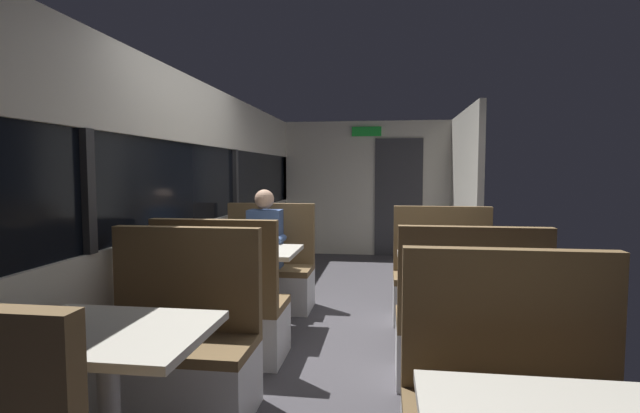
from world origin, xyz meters
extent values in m
cube|color=#423F44|center=(0.00, 0.00, -0.01)|extent=(3.30, 9.20, 0.02)
cube|color=beige|center=(-1.45, 0.00, 0.47)|extent=(0.08, 8.40, 0.95)
cube|color=beige|center=(-1.45, 0.00, 2.00)|extent=(0.08, 8.40, 0.60)
cube|color=black|center=(-1.46, 0.00, 1.32)|extent=(0.03, 8.40, 0.75)
cube|color=#2D2D30|center=(-1.43, -1.40, 1.32)|extent=(0.06, 0.08, 0.75)
cube|color=#2D2D30|center=(-1.43, 1.40, 1.32)|extent=(0.06, 0.08, 0.75)
cube|color=#2D2D30|center=(-1.43, 4.20, 1.32)|extent=(0.06, 0.08, 0.75)
cube|color=beige|center=(0.00, 4.20, 1.15)|extent=(2.90, 0.08, 2.30)
cube|color=#333338|center=(0.55, 4.15, 1.00)|extent=(0.80, 0.04, 2.00)
cube|color=green|center=(0.00, 4.14, 2.12)|extent=(0.50, 0.03, 0.16)
cube|color=beige|center=(1.45, 3.00, 1.15)|extent=(0.08, 2.40, 2.30)
cylinder|color=#9E9EA3|center=(-0.89, -2.09, 0.35)|extent=(0.10, 0.10, 0.70)
cube|color=beige|center=(-0.89, -2.09, 0.72)|extent=(0.90, 0.70, 0.04)
cube|color=silver|center=(-0.89, -1.43, 0.20)|extent=(0.95, 0.50, 0.39)
cube|color=brown|center=(-0.89, -1.43, 0.42)|extent=(0.95, 0.50, 0.06)
cube|color=brown|center=(-0.89, -1.22, 0.78)|extent=(0.95, 0.08, 0.65)
cylinder|color=#9E9EA3|center=(-0.89, 0.12, 0.35)|extent=(0.10, 0.10, 0.70)
cube|color=beige|center=(-0.89, 0.12, 0.72)|extent=(0.90, 0.70, 0.04)
cube|color=silver|center=(-0.89, -0.54, 0.20)|extent=(0.95, 0.50, 0.39)
cube|color=brown|center=(-0.89, -0.54, 0.42)|extent=(0.95, 0.50, 0.06)
cube|color=brown|center=(-0.89, -0.75, 0.78)|extent=(0.95, 0.08, 0.65)
cube|color=silver|center=(-0.89, 0.78, 0.20)|extent=(0.95, 0.50, 0.39)
cube|color=brown|center=(-0.89, 0.78, 0.42)|extent=(0.95, 0.50, 0.06)
cube|color=brown|center=(-0.89, 0.99, 0.78)|extent=(0.95, 0.08, 0.65)
cube|color=brown|center=(0.89, -1.82, 0.78)|extent=(0.95, 0.08, 0.65)
cylinder|color=#9E9EA3|center=(0.89, -0.08, 0.35)|extent=(0.10, 0.10, 0.70)
cube|color=beige|center=(0.89, -0.08, 0.72)|extent=(0.90, 0.70, 0.04)
cube|color=silver|center=(0.89, -0.74, 0.20)|extent=(0.95, 0.50, 0.39)
cube|color=brown|center=(0.89, -0.74, 0.42)|extent=(0.95, 0.50, 0.06)
cube|color=brown|center=(0.89, -0.95, 0.78)|extent=(0.95, 0.08, 0.65)
cube|color=silver|center=(0.89, 0.58, 0.20)|extent=(0.95, 0.50, 0.39)
cube|color=brown|center=(0.89, 0.58, 0.42)|extent=(0.95, 0.50, 0.06)
cube|color=brown|center=(0.89, 0.79, 0.78)|extent=(0.95, 0.08, 0.65)
cube|color=#26262D|center=(-0.89, 0.78, 0.23)|extent=(0.30, 0.36, 0.45)
cube|color=#3F598C|center=(-0.89, 0.73, 0.75)|extent=(0.34, 0.22, 0.60)
sphere|color=tan|center=(-0.89, 0.71, 1.16)|extent=(0.20, 0.20, 0.20)
cylinder|color=#3F598C|center=(-1.09, 0.55, 0.77)|extent=(0.07, 0.28, 0.07)
cylinder|color=#3F598C|center=(-0.69, 0.55, 0.77)|extent=(0.07, 0.28, 0.07)
camera|label=1|loc=(0.34, -4.02, 1.45)|focal=26.65mm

